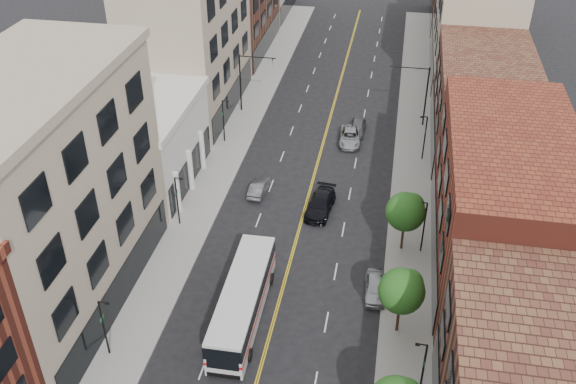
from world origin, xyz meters
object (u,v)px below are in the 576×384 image
Objects in this scene: car_parked_far at (375,287)px; car_lane_c at (358,127)px; car_lane_behind at (259,187)px; car_lane_a at (320,204)px; city_bus at (243,299)px; car_lane_b at (350,137)px.

car_parked_far is 0.97× the size of car_lane_c.
car_lane_behind is 0.95× the size of car_lane_c.
car_parked_far is at bearing -55.45° from car_lane_a.
car_lane_behind is (-2.58, 17.14, -1.20)m from city_bus.
car_lane_c reaches higher than car_lane_b.
car_lane_a is at bearing 74.89° from city_bus.
car_lane_b is (1.43, 13.93, -0.08)m from car_lane_a.
car_lane_b is 2.58m from car_lane_c.
car_lane_b is at bearing 96.68° from car_parked_far.
city_bus reaches higher than car_lane_b.
car_lane_a reaches higher than car_lane_behind.
car_parked_far reaches higher than car_lane_behind.
car_lane_behind is 0.79× the size of car_lane_b.
car_lane_b is at bearing -102.45° from car_lane_c.
car_lane_a is 1.28× the size of car_lane_c.
car_lane_b is 1.20× the size of car_lane_c.
city_bus reaches higher than car_parked_far.
car_lane_c is at bearing 71.38° from car_lane_b.
car_lane_c is (0.65, 2.49, 0.02)m from car_lane_b.
car_lane_a is 14.00m from car_lane_b.
car_lane_a is (3.85, 15.14, -1.07)m from city_bus.
car_lane_b reaches higher than car_parked_far.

